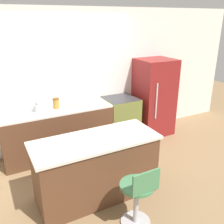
# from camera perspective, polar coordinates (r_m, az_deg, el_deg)

# --- Properties ---
(ground_plane) EXTENTS (14.00, 14.00, 0.00)m
(ground_plane) POSITION_cam_1_polar(r_m,az_deg,el_deg) (4.69, -7.16, -10.29)
(ground_plane) COLOR #8E704C
(wall_back) EXTENTS (8.00, 0.06, 2.60)m
(wall_back) POSITION_cam_1_polar(r_m,az_deg,el_deg) (4.79, -10.73, 7.05)
(wall_back) COLOR white
(wall_back) RESTS_ON ground_plane
(back_counter) EXTENTS (1.95, 0.62, 0.90)m
(back_counter) POSITION_cam_1_polar(r_m,az_deg,el_deg) (4.69, -12.21, -4.46)
(back_counter) COLOR brown
(back_counter) RESTS_ON ground_plane
(kitchen_island) EXTENTS (1.72, 0.70, 0.89)m
(kitchen_island) POSITION_cam_1_polar(r_m,az_deg,el_deg) (3.57, -3.62, -12.60)
(kitchen_island) COLOR brown
(kitchen_island) RESTS_ON ground_plane
(oven_range) EXTENTS (0.64, 0.63, 0.90)m
(oven_range) POSITION_cam_1_polar(r_m,az_deg,el_deg) (5.13, 1.91, -1.64)
(oven_range) COLOR olive
(oven_range) RESTS_ON ground_plane
(refrigerator) EXTENTS (0.74, 0.70, 1.62)m
(refrigerator) POSITION_cam_1_polar(r_m,az_deg,el_deg) (5.41, 9.56, 3.34)
(refrigerator) COLOR maroon
(refrigerator) RESTS_ON ground_plane
(stool_chair) EXTENTS (0.41, 0.41, 0.85)m
(stool_chair) POSITION_cam_1_polar(r_m,az_deg,el_deg) (3.14, 5.92, -18.69)
(stool_chair) COLOR #B7B7BC
(stool_chair) RESTS_ON ground_plane
(kettle) EXTENTS (0.18, 0.18, 0.20)m
(kettle) POSITION_cam_1_polar(r_m,az_deg,el_deg) (4.46, -16.56, 1.23)
(kettle) COLOR silver
(kettle) RESTS_ON back_counter
(mixing_bowl) EXTENTS (0.21, 0.21, 0.07)m
(mixing_bowl) POSITION_cam_1_polar(r_m,az_deg,el_deg) (4.64, -8.11, 2.11)
(mixing_bowl) COLOR white
(mixing_bowl) RESTS_ON back_counter
(canister_jar) EXTENTS (0.12, 0.12, 0.18)m
(canister_jar) POSITION_cam_1_polar(r_m,az_deg,el_deg) (4.52, -12.67, 2.01)
(canister_jar) COLOR #B77F33
(canister_jar) RESTS_ON back_counter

